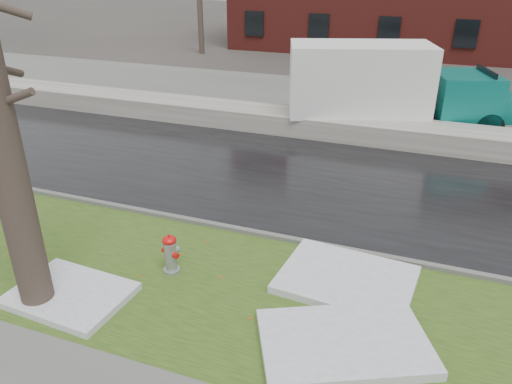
% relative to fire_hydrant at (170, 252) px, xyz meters
% --- Properties ---
extents(ground, '(120.00, 120.00, 0.00)m').
position_rel_fire_hydrant_xyz_m(ground, '(1.40, 1.02, -0.51)').
color(ground, '#47423D').
rests_on(ground, ground).
extents(verge, '(60.00, 4.50, 0.04)m').
position_rel_fire_hydrant_xyz_m(verge, '(1.40, -0.23, -0.49)').
color(verge, '#264517').
rests_on(verge, ground).
extents(road, '(60.00, 7.00, 0.03)m').
position_rel_fire_hydrant_xyz_m(road, '(1.40, 5.52, -0.50)').
color(road, black).
rests_on(road, ground).
extents(parking_lot, '(60.00, 9.00, 0.03)m').
position_rel_fire_hydrant_xyz_m(parking_lot, '(1.40, 14.02, -0.50)').
color(parking_lot, slate).
rests_on(parking_lot, ground).
extents(curb, '(60.00, 0.15, 0.14)m').
position_rel_fire_hydrant_xyz_m(curb, '(1.40, 2.02, -0.44)').
color(curb, slate).
rests_on(curb, ground).
extents(snowbank, '(60.00, 1.60, 0.75)m').
position_rel_fire_hydrant_xyz_m(snowbank, '(1.40, 9.72, -0.14)').
color(snowbank, beige).
rests_on(snowbank, ground).
extents(bg_tree_left, '(1.40, 1.62, 6.50)m').
position_rel_fire_hydrant_xyz_m(bg_tree_left, '(-10.60, 23.02, 2.82)').
color(bg_tree_left, '#504339').
rests_on(bg_tree_left, ground).
extents(fire_hydrant, '(0.44, 0.41, 0.88)m').
position_rel_fire_hydrant_xyz_m(fire_hydrant, '(0.00, 0.00, 0.00)').
color(fire_hydrant, '#979A9E').
rests_on(fire_hydrant, verge).
extents(box_truck, '(9.57, 4.60, 3.19)m').
position_rel_fire_hydrant_xyz_m(box_truck, '(2.85, 10.97, 1.18)').
color(box_truck, black).
rests_on(box_truck, ground).
extents(worker, '(0.65, 0.44, 1.75)m').
position_rel_fire_hydrant_xyz_m(worker, '(0.90, 9.51, 1.12)').
color(worker, black).
rests_on(worker, snowbank).
extents(snow_patch_near, '(2.77, 2.22, 0.16)m').
position_rel_fire_hydrant_xyz_m(snow_patch_near, '(3.50, 0.88, -0.39)').
color(snow_patch_near, white).
rests_on(snow_patch_near, verge).
extents(snow_patch_far, '(2.29, 1.72, 0.14)m').
position_rel_fire_hydrant_xyz_m(snow_patch_far, '(-1.40, -1.48, -0.40)').
color(snow_patch_far, white).
rests_on(snow_patch_far, verge).
extents(snow_patch_side, '(3.31, 2.85, 0.18)m').
position_rel_fire_hydrant_xyz_m(snow_patch_side, '(3.82, -0.95, -0.38)').
color(snow_patch_side, white).
rests_on(snow_patch_side, verge).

